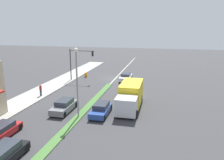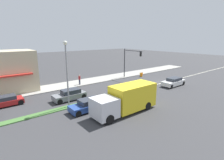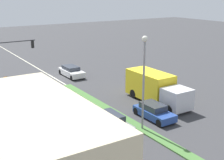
# 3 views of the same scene
# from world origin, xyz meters

# --- Properties ---
(ground_plane) EXTENTS (160.00, 160.00, 0.00)m
(ground_plane) POSITION_xyz_m (0.00, 18.00, 0.00)
(ground_plane) COLOR #38383A
(sidewalk_right) EXTENTS (4.00, 73.00, 0.12)m
(sidewalk_right) POSITION_xyz_m (9.00, 18.50, 0.06)
(sidewalk_right) COLOR #9E9B93
(sidewalk_right) RESTS_ON ground
(lane_marking_center) EXTENTS (0.16, 60.00, 0.01)m
(lane_marking_center) POSITION_xyz_m (0.00, 0.00, 0.00)
(lane_marking_center) COLOR beige
(lane_marking_center) RESTS_ON ground
(traffic_signal_main) EXTENTS (4.59, 0.34, 5.60)m
(traffic_signal_main) POSITION_xyz_m (6.12, 2.73, 3.90)
(traffic_signal_main) COLOR #333338
(traffic_signal_main) RESTS_ON sidewalk_right
(street_lamp) EXTENTS (0.44, 0.44, 7.37)m
(street_lamp) POSITION_xyz_m (0.00, 18.21, 4.78)
(street_lamp) COLOR gray
(street_lamp) RESTS_ON median_strip
(pedestrian) EXTENTS (0.34, 0.34, 1.64)m
(pedestrian) POSITION_xyz_m (7.81, 12.62, 0.98)
(pedestrian) COLOR #282D42
(pedestrian) RESTS_ON sidewalk_right
(warning_aframe_sign) EXTENTS (0.45, 0.53, 0.84)m
(warning_aframe_sign) POSITION_xyz_m (5.82, -0.40, 0.43)
(warning_aframe_sign) COLOR orange
(warning_aframe_sign) RESTS_ON ground
(delivery_truck) EXTENTS (2.44, 7.50, 2.87)m
(delivery_truck) POSITION_xyz_m (-5.00, 13.87, 1.47)
(delivery_truck) COLOR silver
(delivery_truck) RESTS_ON ground
(coupe_blue) EXTENTS (1.72, 3.96, 1.32)m
(coupe_blue) POSITION_xyz_m (-2.20, 16.99, 0.63)
(coupe_blue) COLOR #284793
(coupe_blue) RESTS_ON ground
(suv_black) EXTENTS (1.81, 4.38, 1.29)m
(suv_black) POSITION_xyz_m (2.20, 27.20, 0.62)
(suv_black) COLOR black
(suv_black) RESTS_ON ground
(van_white) EXTENTS (1.82, 4.38, 1.33)m
(van_white) POSITION_xyz_m (-2.20, 0.62, 0.65)
(van_white) COLOR silver
(van_white) RESTS_ON ground
(suv_grey) EXTENTS (1.75, 4.11, 1.38)m
(suv_grey) POSITION_xyz_m (2.20, 17.05, 0.66)
(suv_grey) COLOR slate
(suv_grey) RESTS_ON ground
(hatchback_red) EXTENTS (1.73, 4.30, 1.19)m
(hatchback_red) POSITION_xyz_m (5.00, 24.06, 0.58)
(hatchback_red) COLOR #AD1E1E
(hatchback_red) RESTS_ON ground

